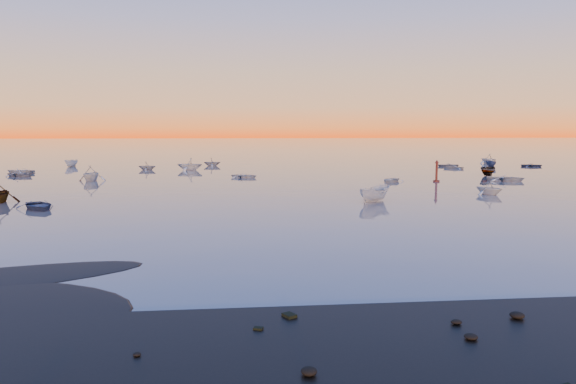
{
  "coord_description": "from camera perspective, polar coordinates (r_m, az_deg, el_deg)",
  "views": [
    {
      "loc": [
        -4.89,
        -23.43,
        6.7
      ],
      "look_at": [
        0.65,
        28.0,
        0.9
      ],
      "focal_mm": 35.0,
      "sensor_mm": 36.0,
      "label": 1
    }
  ],
  "objects": [
    {
      "name": "mud_lobes",
      "position": [
        23.92,
        6.0,
        -9.89
      ],
      "size": [
        140.0,
        6.0,
        0.07
      ],
      "primitive_type": null,
      "color": "black",
      "rests_on": "ground"
    },
    {
      "name": "boat_near_left",
      "position": [
        51.67,
        -24.03,
        -1.61
      ],
      "size": [
        4.5,
        3.61,
        1.05
      ],
      "primitive_type": "imported",
      "rotation": [
        0.0,
        0.0,
        0.52
      ],
      "color": "navy",
      "rests_on": "ground"
    },
    {
      "name": "boat_near_right",
      "position": [
        61.51,
        19.74,
        -0.24
      ],
      "size": [
        3.5,
        2.84,
        1.12
      ],
      "primitive_type": "imported",
      "rotation": [
        0.0,
        0.0,
        3.66
      ],
      "color": "silver",
      "rests_on": "ground"
    },
    {
      "name": "ground",
      "position": [
        123.71,
        -3.88,
        3.28
      ],
      "size": [
        600.0,
        600.0,
        0.0
      ],
      "primitive_type": "plane",
      "color": "slate",
      "rests_on": "ground"
    },
    {
      "name": "moored_fleet",
      "position": [
        76.88,
        -2.48,
        1.39
      ],
      "size": [
        124.0,
        58.0,
        1.2
      ],
      "primitive_type": null,
      "color": "silver",
      "rests_on": "ground"
    },
    {
      "name": "boat_near_center",
      "position": [
        52.78,
        8.79,
        -0.97
      ],
      "size": [
        4.27,
        4.4,
        1.49
      ],
      "primitive_type": "imported",
      "rotation": [
        0.0,
        0.0,
        2.32
      ],
      "color": "silver",
      "rests_on": "ground"
    },
    {
      "name": "channel_marker",
      "position": [
        74.41,
        14.86,
        1.91
      ],
      "size": [
        0.82,
        0.82,
        2.92
      ],
      "color": "#4B1710",
      "rests_on": "ground"
    }
  ]
}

